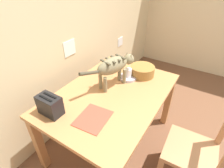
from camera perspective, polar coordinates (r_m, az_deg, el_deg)
wall_rear at (r=1.95m, az=-17.69°, el=17.50°), size 5.25×0.11×2.50m
dining_table at (r=1.78m, az=0.00°, el=-4.88°), size 1.37×0.94×0.72m
cat at (r=1.72m, az=0.82°, el=5.93°), size 0.61×0.25×0.31m
saucer_bowl at (r=1.94m, az=5.13°, el=2.16°), size 0.19×0.19×0.03m
coffee_mug at (r=1.91m, az=5.28°, el=3.72°), size 0.12×0.08×0.09m
magazine at (r=1.47m, az=-6.16°, el=-10.94°), size 0.31×0.27×0.01m
book_stack at (r=2.17m, az=0.23°, el=6.18°), size 0.18×0.15×0.04m
wicker_basket at (r=2.00m, az=9.79°, el=4.27°), size 0.27×0.27×0.11m
toaster at (r=1.54m, az=-19.45°, el=-6.49°), size 0.12×0.20×0.18m
wooden_chair_far at (r=1.74m, az=25.61°, el=-19.04°), size 0.44×0.44×0.93m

